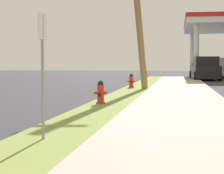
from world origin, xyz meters
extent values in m
cylinder|color=red|center=(0.46, 11.31, 0.15)|extent=(0.29, 0.29, 0.06)
cylinder|color=red|center=(0.46, 11.31, 0.42)|extent=(0.22, 0.22, 0.60)
sphere|color=black|center=(0.46, 11.31, 0.76)|extent=(0.19, 0.19, 0.19)
cylinder|color=black|center=(0.46, 11.31, 0.84)|extent=(0.06, 0.06, 0.05)
cylinder|color=red|center=(0.30, 11.31, 0.47)|extent=(0.10, 0.09, 0.09)
cylinder|color=red|center=(0.62, 11.31, 0.47)|extent=(0.10, 0.09, 0.09)
cylinder|color=black|center=(0.46, 11.14, 0.42)|extent=(0.11, 0.12, 0.11)
cylinder|color=red|center=(0.45, 20.12, 0.15)|extent=(0.29, 0.29, 0.06)
cylinder|color=red|center=(0.45, 20.12, 0.42)|extent=(0.22, 0.22, 0.60)
sphere|color=black|center=(0.45, 20.12, 0.76)|extent=(0.19, 0.19, 0.19)
cylinder|color=black|center=(0.45, 20.12, 0.84)|extent=(0.06, 0.06, 0.05)
cylinder|color=red|center=(0.29, 20.12, 0.47)|extent=(0.10, 0.09, 0.09)
cylinder|color=red|center=(0.61, 20.12, 0.47)|extent=(0.10, 0.09, 0.09)
cylinder|color=black|center=(0.45, 19.95, 0.42)|extent=(0.11, 0.12, 0.11)
cylinder|color=red|center=(0.55, 28.39, 0.15)|extent=(0.29, 0.29, 0.06)
cylinder|color=red|center=(0.55, 28.39, 0.42)|extent=(0.22, 0.22, 0.60)
sphere|color=black|center=(0.55, 28.39, 0.76)|extent=(0.19, 0.19, 0.19)
cylinder|color=black|center=(0.55, 28.39, 0.84)|extent=(0.06, 0.06, 0.05)
cylinder|color=red|center=(0.39, 28.39, 0.47)|extent=(0.10, 0.09, 0.09)
cylinder|color=red|center=(0.71, 28.39, 0.47)|extent=(0.10, 0.09, 0.09)
cylinder|color=black|center=(0.55, 28.22, 0.42)|extent=(0.11, 0.12, 0.11)
cylinder|color=#937047|center=(0.83, 19.30, 4.44)|extent=(1.16, 0.50, 8.64)
cylinder|color=gray|center=(0.64, 5.13, 1.17)|extent=(0.05, 0.05, 2.10)
cube|color=white|center=(0.64, 5.13, 2.02)|extent=(0.04, 0.36, 0.44)
cylinder|color=silver|center=(4.42, 34.64, 2.41)|extent=(0.44, 0.44, 4.82)
cylinder|color=silver|center=(4.42, 46.39, 2.41)|extent=(0.44, 0.44, 4.82)
cube|color=#47474C|center=(7.40, 46.39, 0.80)|extent=(0.70, 1.10, 1.60)
cube|color=tan|center=(6.61, 44.01, 0.59)|extent=(2.01, 4.58, 0.85)
cube|color=tan|center=(6.62, 43.79, 1.29)|extent=(1.69, 2.09, 0.56)
cylinder|color=black|center=(5.67, 45.68, 0.30)|extent=(0.25, 0.61, 0.60)
cylinder|color=black|center=(7.39, 45.75, 0.30)|extent=(0.25, 0.61, 0.60)
cylinder|color=black|center=(5.82, 42.28, 0.30)|extent=(0.25, 0.61, 0.60)
cylinder|color=black|center=(7.54, 42.35, 0.30)|extent=(0.25, 0.61, 0.60)
cube|color=#197075|center=(6.77, 47.51, 0.59)|extent=(2.15, 4.62, 0.85)
cube|color=#197075|center=(6.79, 47.29, 1.29)|extent=(1.75, 2.14, 0.56)
cylinder|color=black|center=(5.79, 49.15, 0.30)|extent=(0.26, 0.61, 0.60)
cylinder|color=black|center=(7.50, 49.27, 0.30)|extent=(0.26, 0.61, 0.60)
cylinder|color=black|center=(6.04, 45.76, 0.30)|extent=(0.26, 0.61, 0.60)
cylinder|color=black|center=(7.76, 45.88, 0.30)|extent=(0.26, 0.61, 0.60)
cube|color=black|center=(5.08, 33.97, 0.71)|extent=(2.30, 5.50, 1.00)
cube|color=black|center=(5.13, 33.00, 1.59)|extent=(1.95, 2.15, 0.76)
cube|color=black|center=(5.01, 35.16, 1.33)|extent=(2.04, 3.02, 0.24)
cylinder|color=black|center=(6.15, 31.88, 0.38)|extent=(0.26, 0.77, 0.76)
cylinder|color=black|center=(4.25, 31.77, 0.38)|extent=(0.26, 0.77, 0.76)
cylinder|color=black|center=(5.91, 36.17, 0.38)|extent=(0.26, 0.77, 0.76)
cylinder|color=black|center=(4.01, 36.07, 0.38)|extent=(0.26, 0.77, 0.76)
cube|color=#BCBCC1|center=(6.23, 40.82, 0.71)|extent=(2.20, 5.47, 1.00)
cube|color=#BCBCC1|center=(6.26, 39.85, 1.59)|extent=(1.92, 2.12, 0.76)
cube|color=#BCBCC1|center=(6.18, 42.01, 1.33)|extent=(1.99, 2.98, 0.24)
cylinder|color=black|center=(5.36, 38.64, 0.38)|extent=(0.25, 0.77, 0.76)
cylinder|color=black|center=(7.10, 43.00, 0.38)|extent=(0.25, 0.77, 0.76)
cylinder|color=black|center=(5.20, 42.93, 0.38)|extent=(0.25, 0.77, 0.76)
camera|label=1|loc=(2.90, -1.54, 1.40)|focal=66.15mm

